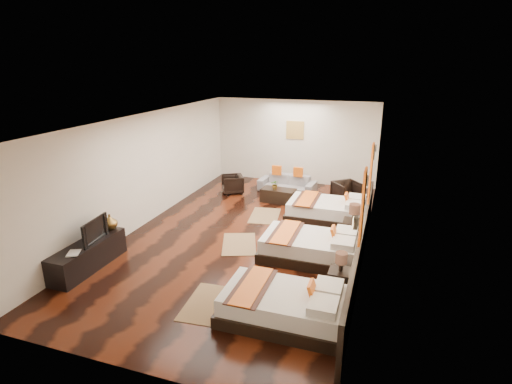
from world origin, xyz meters
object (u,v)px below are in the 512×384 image
(book, at_px, (68,254))
(armchair_right, at_px, (347,193))
(nightstand_b, at_px, (353,229))
(coffee_table, at_px, (278,195))
(figurine, at_px, (110,222))
(bed_near, at_px, (284,305))
(sofa, at_px, (287,184))
(tv_console, at_px, (88,256))
(table_plant, at_px, (275,184))
(bed_far, at_px, (328,210))
(bed_mid, at_px, (311,247))
(nightstand_a, at_px, (340,279))
(armchair_left, at_px, (232,184))
(tv, at_px, (92,230))

(book, height_order, armchair_right, armchair_right)
(nightstand_b, distance_m, coffee_table, 3.20)
(coffee_table, bearing_deg, figurine, -120.45)
(bed_near, bearing_deg, nightstand_b, 77.49)
(book, bearing_deg, sofa, 69.00)
(tv_console, relative_size, sofa, 1.00)
(book, distance_m, sofa, 7.15)
(figurine, relative_size, coffee_table, 0.33)
(sofa, relative_size, table_plant, 6.39)
(coffee_table, height_order, table_plant, table_plant)
(bed_far, relative_size, nightstand_b, 2.25)
(bed_mid, distance_m, figurine, 4.36)
(bed_near, relative_size, figurine, 6.00)
(nightstand_a, bearing_deg, armchair_left, 129.90)
(figurine, bearing_deg, bed_far, 38.90)
(sofa, distance_m, table_plant, 1.12)
(tv_console, distance_m, figurine, 0.87)
(tv, xyz_separation_m, coffee_table, (2.51, 4.98, -0.59))
(armchair_left, bearing_deg, bed_near, -1.63)
(bed_mid, xyz_separation_m, book, (-4.20, -2.36, 0.29))
(nightstand_b, distance_m, figurine, 5.44)
(nightstand_a, xyz_separation_m, tv_console, (-4.95, -0.69, -0.01))
(tv, bearing_deg, bed_mid, -74.38)
(bed_near, distance_m, bed_mid, 2.25)
(armchair_right, bearing_deg, bed_near, -133.49)
(figurine, relative_size, armchair_right, 0.46)
(bed_near, relative_size, armchair_right, 2.78)
(bed_mid, distance_m, table_plant, 3.67)
(bed_mid, xyz_separation_m, coffee_table, (-1.64, 3.25, -0.07))
(sofa, bearing_deg, bed_far, -46.17)
(armchair_right, bearing_deg, coffee_table, 154.56)
(armchair_left, bearing_deg, book, -39.66)
(bed_mid, bearing_deg, tv, -157.44)
(nightstand_b, relative_size, book, 3.17)
(bed_mid, distance_m, tv_console, 4.59)
(bed_near, relative_size, tv_console, 1.11)
(nightstand_b, xyz_separation_m, coffee_table, (-2.38, 2.12, -0.13))
(tv_console, relative_size, book, 6.16)
(sofa, distance_m, coffee_table, 1.05)
(bed_far, height_order, armchair_right, bed_far)
(coffee_table, bearing_deg, nightstand_b, -41.70)
(book, distance_m, figurine, 1.27)
(table_plant, bearing_deg, armchair_right, 15.24)
(tv, bearing_deg, nightstand_a, -90.45)
(nightstand_b, relative_size, figurine, 2.78)
(nightstand_a, height_order, sofa, nightstand_a)
(nightstand_b, bearing_deg, figurine, -155.72)
(bed_near, distance_m, table_plant, 5.75)
(tv_console, xyz_separation_m, sofa, (2.56, 6.16, -0.01))
(book, distance_m, table_plant, 6.11)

